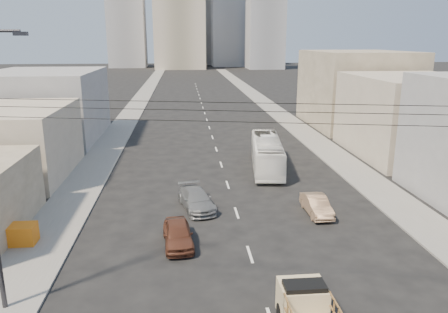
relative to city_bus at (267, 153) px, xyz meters
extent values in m
cube|color=slate|center=(-15.78, 45.75, -1.40)|extent=(3.50, 180.00, 0.12)
cube|color=slate|center=(7.72, 45.75, -1.40)|extent=(3.50, 180.00, 0.12)
cube|color=silver|center=(-4.03, -16.25, -1.46)|extent=(0.15, 2.00, 0.01)
cube|color=silver|center=(-4.03, -10.25, -1.46)|extent=(0.15, 2.00, 0.01)
cube|color=silver|center=(-4.03, -4.25, -1.46)|extent=(0.15, 2.00, 0.01)
cube|color=silver|center=(-4.03, 1.75, -1.46)|extent=(0.15, 2.00, 0.01)
cube|color=silver|center=(-4.03, 7.75, -1.46)|extent=(0.15, 2.00, 0.01)
cube|color=silver|center=(-4.03, 13.75, -1.46)|extent=(0.15, 2.00, 0.01)
cube|color=silver|center=(-4.03, 19.75, -1.46)|extent=(0.15, 2.00, 0.01)
cube|color=silver|center=(-4.03, 25.75, -1.46)|extent=(0.15, 2.00, 0.01)
cube|color=silver|center=(-4.03, 31.75, -1.46)|extent=(0.15, 2.00, 0.01)
cube|color=silver|center=(-4.03, 37.75, -1.46)|extent=(0.15, 2.00, 0.01)
cube|color=silver|center=(-4.03, 43.75, -1.46)|extent=(0.15, 2.00, 0.01)
cube|color=silver|center=(-4.03, 49.75, -1.46)|extent=(0.15, 2.00, 0.01)
cube|color=silver|center=(-4.03, 55.75, -1.46)|extent=(0.15, 2.00, 0.01)
cube|color=silver|center=(-4.03, 61.75, -1.46)|extent=(0.15, 2.00, 0.01)
cube|color=silver|center=(-4.03, 67.75, -1.46)|extent=(0.15, 2.00, 0.01)
cube|color=silver|center=(-4.03, 73.75, -1.46)|extent=(0.15, 2.00, 0.01)
cube|color=silver|center=(-4.03, 79.75, -1.46)|extent=(0.15, 2.00, 0.01)
cube|color=beige|center=(-2.77, -22.26, -0.51)|extent=(1.90, 1.60, 1.50)
cube|color=black|center=(-2.77, -22.51, 0.09)|extent=(1.70, 0.90, 0.70)
cylinder|color=black|center=(-3.62, -22.16, -1.08)|extent=(0.25, 0.76, 0.76)
cylinder|color=black|center=(-1.92, -22.16, -1.08)|extent=(0.25, 0.76, 0.76)
imported|color=white|center=(0.00, 0.00, 0.00)|extent=(3.75, 10.72, 2.92)
imported|color=brown|center=(-7.99, -14.72, -0.78)|extent=(1.97, 4.14, 1.37)
imported|color=#8E6E53|center=(1.34, -10.94, -0.83)|extent=(1.40, 3.87, 1.27)
imported|color=slate|center=(-6.73, -9.21, -0.78)|extent=(2.86, 4.97, 1.36)
cube|color=#2D2D33|center=(-13.53, -20.25, 10.24)|extent=(0.50, 0.25, 0.15)
cylinder|color=black|center=(-4.03, -22.75, 7.84)|extent=(23.01, 5.02, 0.02)
cylinder|color=black|center=(-4.03, -22.75, 7.54)|extent=(23.01, 5.02, 0.02)
cylinder|color=black|center=(-4.03, -22.75, 7.14)|extent=(23.01, 5.02, 0.02)
cube|color=orange|center=(-17.03, -13.89, -1.15)|extent=(1.80, 1.20, 0.38)
cube|color=orange|center=(-17.03, -13.89, -0.77)|extent=(1.80, 1.20, 0.38)
cube|color=orange|center=(-17.03, -13.89, -0.39)|extent=(1.80, 1.20, 0.38)
cube|color=#A99C88|center=(15.47, 3.75, 2.54)|extent=(11.00, 14.00, 8.00)
cube|color=gray|center=(15.97, 19.75, 3.54)|extent=(12.00, 16.00, 10.00)
cube|color=#A99C88|center=(-23.03, -0.25, 1.54)|extent=(11.00, 12.00, 6.00)
cube|color=gray|center=(-23.53, 14.75, 2.54)|extent=(12.00, 16.00, 8.00)
cube|color=gray|center=(13.97, 160.75, 18.54)|extent=(16.00, 16.00, 40.00)
cube|color=gray|center=(-30.03, 155.75, 15.54)|extent=(15.00, 15.00, 34.00)
cube|color=gray|center=(1.97, 175.75, 20.54)|extent=(18.00, 18.00, 44.00)
cube|color=gray|center=(25.97, 140.75, 12.54)|extent=(14.00, 14.00, 28.00)
camera|label=1|loc=(-7.53, -37.90, 10.03)|focal=35.00mm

